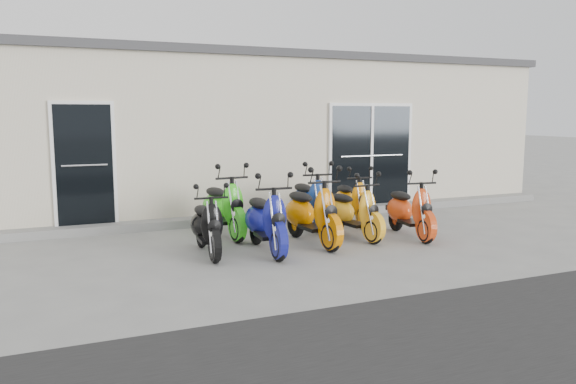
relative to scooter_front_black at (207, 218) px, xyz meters
name	(u,v)px	position (x,y,z in m)	size (l,w,h in m)	color
ground	(302,242)	(1.66, 0.23, -0.56)	(80.00, 80.00, 0.00)	gray
building	(215,134)	(1.66, 5.43, 1.04)	(14.00, 6.00, 3.20)	beige
roof_cap	(213,64)	(1.66, 5.43, 2.72)	(14.20, 6.20, 0.16)	#3F3F42
front_step	(260,217)	(1.66, 2.25, -0.49)	(14.00, 0.40, 0.15)	gray
door_left	(84,162)	(-1.54, 2.40, 0.70)	(1.07, 0.08, 2.22)	black
door_right	(371,153)	(4.26, 2.40, 0.70)	(2.02, 0.08, 2.22)	black
scooter_front_black	(207,218)	(0.00, 0.00, 0.00)	(0.55, 1.52, 1.12)	black
scooter_front_blue	(266,211)	(0.86, -0.19, 0.07)	(0.62, 1.71, 1.27)	navy
scooter_front_orange_a	(312,204)	(1.72, 0.02, 0.09)	(0.64, 1.77, 1.30)	#D46F01
scooter_front_orange_b	(353,204)	(2.56, 0.15, 0.02)	(0.57, 1.57, 1.16)	#F7AD1E
scooter_front_red	(410,202)	(3.50, -0.14, 0.04)	(0.59, 1.62, 1.20)	red
scooter_back_green	(223,199)	(0.60, 1.16, 0.09)	(0.64, 1.76, 1.30)	#39D91F
scooter_back_blue	(310,194)	(2.24, 1.17, 0.08)	(0.63, 1.73, 1.27)	navy
scooter_back_yellow	(352,194)	(3.16, 1.26, 0.01)	(0.56, 1.54, 1.14)	orange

